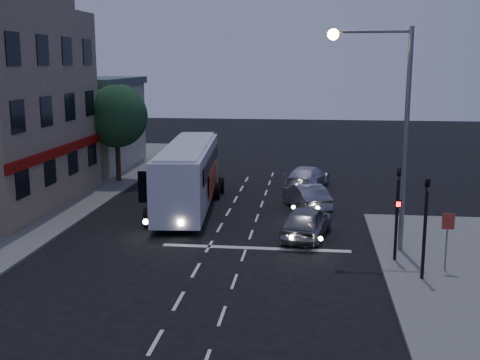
# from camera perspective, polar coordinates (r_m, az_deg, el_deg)

# --- Properties ---
(ground) EXTENTS (120.00, 120.00, 0.00)m
(ground) POSITION_cam_1_polar(r_m,az_deg,el_deg) (24.02, -3.76, -7.74)
(ground) COLOR black
(road_markings) EXTENTS (8.00, 30.55, 0.01)m
(road_markings) POSITION_cam_1_polar(r_m,az_deg,el_deg) (26.94, 0.23, -5.58)
(road_markings) COLOR silver
(road_markings) RESTS_ON ground
(tour_bus) EXTENTS (3.33, 11.49, 3.48)m
(tour_bus) POSITION_cam_1_polar(r_m,az_deg,el_deg) (32.28, -4.93, 0.61)
(tour_bus) COLOR white
(tour_bus) RESTS_ON ground
(car_suv) EXTENTS (2.54, 4.56, 1.47)m
(car_suv) POSITION_cam_1_polar(r_m,az_deg,el_deg) (27.06, 6.33, -3.98)
(car_suv) COLOR gray
(car_suv) RESTS_ON ground
(car_sedan_a) EXTENTS (2.82, 4.49, 1.40)m
(car_sedan_a) POSITION_cam_1_polar(r_m,az_deg,el_deg) (32.24, 6.27, -1.57)
(car_sedan_a) COLOR gray
(car_sedan_a) RESTS_ON ground
(car_sedan_b) EXTENTS (3.06, 5.11, 1.39)m
(car_sedan_b) POSITION_cam_1_polar(r_m,az_deg,el_deg) (37.67, 6.41, 0.27)
(car_sedan_b) COLOR silver
(car_sedan_b) RESTS_ON ground
(traffic_signal_main) EXTENTS (0.25, 0.35, 4.10)m
(traffic_signal_main) POSITION_cam_1_polar(r_m,az_deg,el_deg) (23.95, 14.71, -2.11)
(traffic_signal_main) COLOR black
(traffic_signal_main) RESTS_ON sidewalk_near
(traffic_signal_side) EXTENTS (0.18, 0.15, 4.10)m
(traffic_signal_side) POSITION_cam_1_polar(r_m,az_deg,el_deg) (22.17, 17.19, -3.31)
(traffic_signal_side) COLOR black
(traffic_signal_side) RESTS_ON sidewalk_near
(regulatory_sign) EXTENTS (0.45, 0.12, 2.20)m
(regulatory_sign) POSITION_cam_1_polar(r_m,az_deg,el_deg) (23.49, 19.07, -4.70)
(regulatory_sign) COLOR slate
(regulatory_sign) RESTS_ON sidewalk_near
(streetlight) EXTENTS (3.32, 0.44, 9.00)m
(streetlight) POSITION_cam_1_polar(r_m,az_deg,el_deg) (24.81, 14.06, 6.12)
(streetlight) COLOR slate
(streetlight) RESTS_ON sidewalk_near
(low_building_north) EXTENTS (9.40, 9.40, 6.50)m
(low_building_north) POSITION_cam_1_polar(r_m,az_deg,el_deg) (46.10, -15.93, 5.30)
(low_building_north) COLOR tan
(low_building_north) RESTS_ON sidewalk_far
(street_tree) EXTENTS (4.00, 4.00, 6.20)m
(street_tree) POSITION_cam_1_polar(r_m,az_deg,el_deg) (39.50, -11.65, 6.19)
(street_tree) COLOR black
(street_tree) RESTS_ON sidewalk_far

